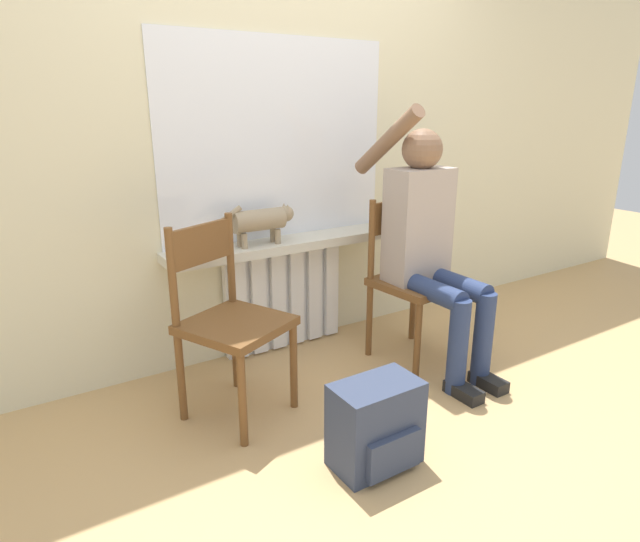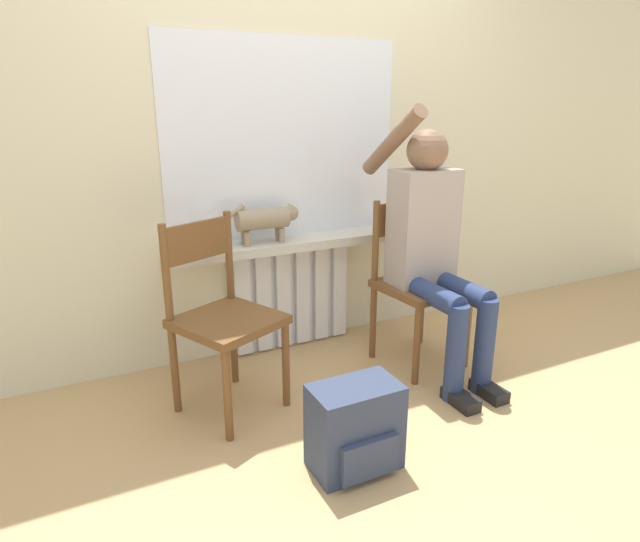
% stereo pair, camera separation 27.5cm
% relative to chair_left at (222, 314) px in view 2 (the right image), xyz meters
% --- Properties ---
extents(ground_plane, '(12.00, 12.00, 0.00)m').
position_rel_chair_left_xyz_m(ground_plane, '(0.56, -0.65, -0.47)').
color(ground_plane, tan).
extents(wall_with_window, '(7.00, 0.06, 2.70)m').
position_rel_chair_left_xyz_m(wall_with_window, '(0.56, 0.58, 0.88)').
color(wall_with_window, beige).
rests_on(wall_with_window, ground_plane).
extents(radiator, '(0.74, 0.08, 0.62)m').
position_rel_chair_left_xyz_m(radiator, '(0.56, 0.50, -0.16)').
color(radiator, white).
rests_on(radiator, ground_plane).
extents(windowsill, '(1.42, 0.23, 0.05)m').
position_rel_chair_left_xyz_m(windowsill, '(0.56, 0.43, 0.17)').
color(windowsill, beige).
rests_on(windowsill, radiator).
extents(window_glass, '(1.36, 0.01, 1.07)m').
position_rel_chair_left_xyz_m(window_glass, '(0.56, 0.54, 0.73)').
color(window_glass, white).
rests_on(window_glass, windowsill).
extents(chair_left, '(0.55, 0.55, 0.91)m').
position_rel_chair_left_xyz_m(chair_left, '(0.00, 0.00, 0.00)').
color(chair_left, brown).
rests_on(chair_left, ground_plane).
extents(chair_right, '(0.45, 0.45, 0.91)m').
position_rel_chair_left_xyz_m(chair_right, '(1.10, 0.00, 0.00)').
color(chair_right, brown).
rests_on(chair_right, ground_plane).
extents(person, '(0.36, 0.97, 1.40)m').
position_rel_chair_left_xyz_m(person, '(1.10, -0.11, 0.24)').
color(person, navy).
rests_on(person, ground_plane).
extents(cat, '(0.49, 0.11, 0.23)m').
position_rel_chair_left_xyz_m(cat, '(0.38, 0.41, 0.33)').
color(cat, '#9E896B').
rests_on(cat, windowsill).
extents(backpack, '(0.35, 0.24, 0.36)m').
position_rel_chair_left_xyz_m(backpack, '(0.32, -0.68, -0.30)').
color(backpack, '#333D56').
rests_on(backpack, ground_plane).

